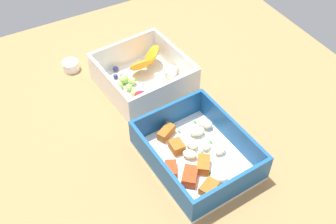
# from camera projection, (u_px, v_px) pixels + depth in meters

# --- Properties ---
(table_surface) EXTENTS (0.80, 0.80, 0.02)m
(table_surface) POSITION_uv_depth(u_px,v_px,m) (171.00, 119.00, 0.77)
(table_surface) COLOR #9E7547
(table_surface) RESTS_ON ground
(pasta_container) EXTENTS (0.19, 0.16, 0.05)m
(pasta_container) POSITION_uv_depth(u_px,v_px,m) (197.00, 154.00, 0.68)
(pasta_container) COLOR white
(pasta_container) RESTS_ON table_surface
(fruit_bowl) EXTENTS (0.17, 0.17, 0.06)m
(fruit_bowl) POSITION_uv_depth(u_px,v_px,m) (144.00, 76.00, 0.81)
(fruit_bowl) COLOR white
(fruit_bowl) RESTS_ON table_surface
(paper_cup_liner) EXTENTS (0.03, 0.03, 0.02)m
(paper_cup_liner) POSITION_uv_depth(u_px,v_px,m) (71.00, 66.00, 0.85)
(paper_cup_liner) COLOR white
(paper_cup_liner) RESTS_ON table_surface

